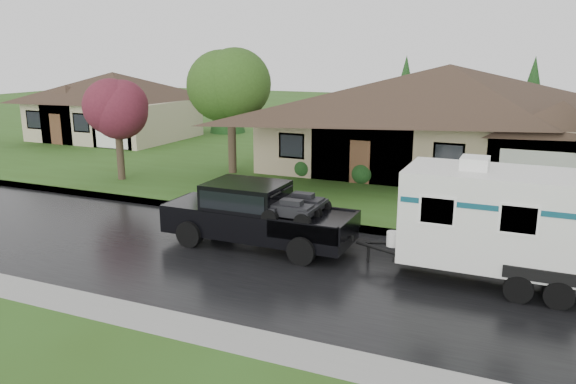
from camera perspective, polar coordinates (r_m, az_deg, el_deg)
The scene contains 11 objects.
ground at distance 19.01m, azimuth 2.97°, elevation -5.55°, with size 140.00×140.00×0.00m, color #2E5019.
road at distance 17.27m, azimuth 0.58°, elevation -7.58°, with size 140.00×8.00×0.01m, color black.
curb at distance 21.00m, azimuth 5.16°, elevation -3.45°, with size 140.00×0.50×0.15m, color gray.
lawn at distance 32.99m, azimuth 12.30°, elevation 2.73°, with size 140.00×26.00×0.15m, color #2E5019.
house_main at distance 30.99m, azimuth 16.39°, elevation 8.35°, with size 19.44×10.80×6.90m.
house_far at distance 43.18m, azimuth -17.14°, elevation 8.93°, with size 10.80×8.64×5.80m.
tree_left_green at distance 29.34m, azimuth -5.85°, elevation 10.60°, with size 3.91×3.91×6.47m.
tree_red at distance 28.92m, azimuth -16.98°, elevation 7.93°, with size 3.00×3.00×4.96m.
shrub_row at distance 27.03m, azimuth 14.04°, elevation 1.41°, with size 13.60×1.00×1.00m.
pickup_truck at distance 18.84m, azimuth -3.41°, elevation -2.08°, with size 6.41×2.44×2.14m.
travel_trailer at distance 16.71m, azimuth 24.61°, elevation -2.85°, with size 7.90×2.78×3.55m.
Camera 1 is at (6.30, -16.76, 6.38)m, focal length 35.00 mm.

